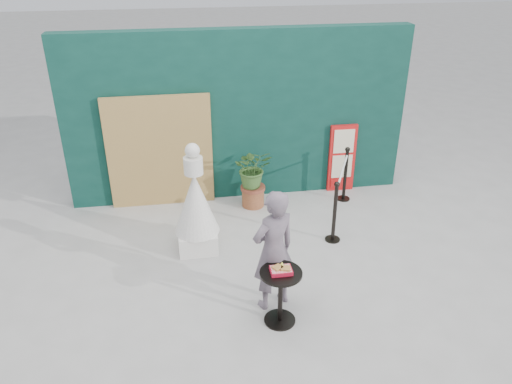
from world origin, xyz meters
name	(u,v)px	position (x,y,z in m)	size (l,w,h in m)	color
ground	(270,299)	(0.00, 0.00, 0.00)	(60.00, 60.00, 0.00)	#ADAAA5
back_wall	(238,116)	(0.00, 3.15, 1.50)	(6.00, 0.30, 3.00)	#0A2F28
bamboo_fence	(160,152)	(-1.40, 2.94, 1.00)	(1.80, 0.08, 2.00)	tan
woman	(273,251)	(0.01, -0.09, 0.83)	(0.61, 0.40, 1.67)	slate
menu_board	(342,158)	(1.90, 2.95, 0.65)	(0.50, 0.07, 1.30)	red
statue	(196,208)	(-0.88, 1.38, 0.71)	(0.68, 0.68, 1.75)	silver
cafe_table	(281,289)	(0.04, -0.44, 0.50)	(0.52, 0.52, 0.75)	black
food_basket	(281,270)	(0.04, -0.43, 0.79)	(0.26, 0.19, 0.11)	red
planter	(253,173)	(0.17, 2.60, 0.64)	(0.65, 0.56, 1.10)	#9A5B32
stanchion_barrier	(340,193)	(1.55, 1.92, 0.49)	(0.84, 1.54, 1.03)	black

